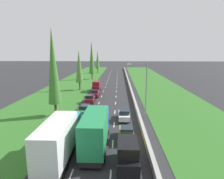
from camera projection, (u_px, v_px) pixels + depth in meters
name	position (u px, v px, depth m)	size (l,w,h in m)	color
ground_plane	(111.00, 86.00, 60.77)	(300.00, 300.00, 0.00)	#28282B
grass_verge_left	(72.00, 85.00, 61.22)	(14.00, 140.00, 0.04)	#2D6623
grass_verge_right	(157.00, 86.00, 60.24)	(14.00, 140.00, 0.04)	#2D6623
median_barrier	(129.00, 84.00, 60.48)	(0.44, 120.00, 0.85)	#9E9B93
lane_markings	(111.00, 86.00, 60.76)	(3.64, 116.00, 0.01)	white
white_box_truck_left_lane	(60.00, 138.00, 19.09)	(2.46, 9.40, 4.18)	black
grey_hatchback_left_lane	(77.00, 121.00, 27.60)	(1.74, 3.90, 1.72)	slate
black_van_right_lane	(128.00, 155.00, 17.55)	(1.96, 4.90, 2.82)	black
green_sedan_left_lane	(85.00, 109.00, 33.11)	(1.82, 4.50, 1.64)	#237A33
maroon_hatchback_left_lane	(90.00, 99.00, 40.39)	(1.74, 3.90, 1.72)	maroon
maroon_sedan_left_lane	(95.00, 93.00, 45.87)	(1.82, 4.50, 1.64)	maroon
green_box_truck_centre_lane	(96.00, 129.00, 21.30)	(2.46, 9.40, 4.18)	black
maroon_van_left_lane	(97.00, 86.00, 51.77)	(1.96, 4.90, 2.82)	maroon
yellow_hatchback_right_lane	(126.00, 133.00, 23.47)	(1.74, 3.90, 1.72)	yellow
white_hatchback_right_lane	(124.00, 115.00, 30.24)	(1.74, 3.90, 1.72)	white
poplar_tree_second	(53.00, 66.00, 30.77)	(2.16, 2.16, 14.53)	#4C3823
poplar_tree_third	(79.00, 66.00, 52.53)	(2.08, 2.08, 11.13)	#4C3823
poplar_tree_fourth	(92.00, 57.00, 72.82)	(2.17, 2.17, 14.67)	#4C3823
poplar_tree_fifth	(98.00, 60.00, 95.11)	(2.08, 2.08, 11.16)	#4C3823
street_light_mast	(144.00, 86.00, 30.58)	(3.20, 0.28, 9.00)	gray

